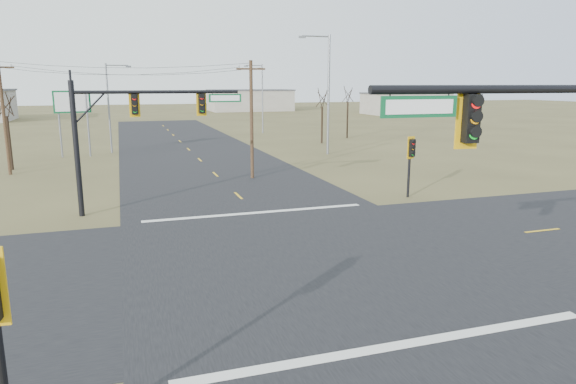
# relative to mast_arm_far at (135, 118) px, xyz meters

# --- Properties ---
(ground) EXTENTS (320.00, 320.00, 0.00)m
(ground) POSITION_rel_mast_arm_far_xyz_m (5.91, -9.82, -5.06)
(ground) COLOR brown
(ground) RESTS_ON ground
(road_ew) EXTENTS (160.00, 14.00, 0.02)m
(road_ew) POSITION_rel_mast_arm_far_xyz_m (5.91, -9.82, -5.05)
(road_ew) COLOR black
(road_ew) RESTS_ON ground
(road_ns) EXTENTS (14.00, 160.00, 0.02)m
(road_ns) POSITION_rel_mast_arm_far_xyz_m (5.91, -9.82, -5.05)
(road_ns) COLOR black
(road_ns) RESTS_ON ground
(stop_bar_near) EXTENTS (12.00, 0.40, 0.01)m
(stop_bar_near) POSITION_rel_mast_arm_far_xyz_m (5.91, -17.32, -5.03)
(stop_bar_near) COLOR silver
(stop_bar_near) RESTS_ON road_ns
(stop_bar_far) EXTENTS (12.00, 0.40, 0.01)m
(stop_bar_far) POSITION_rel_mast_arm_far_xyz_m (5.91, -2.32, -5.03)
(stop_bar_far) COLOR silver
(stop_bar_far) RESTS_ON road_ns
(mast_arm_far) EXTENTS (8.84, 0.45, 7.00)m
(mast_arm_far) POSITION_rel_mast_arm_far_xyz_m (0.00, 0.00, 0.00)
(mast_arm_far) COLOR black
(mast_arm_far) RESTS_ON ground
(pedestal_signal_ne) EXTENTS (0.64, 0.54, 3.76)m
(pedestal_signal_ne) POSITION_rel_mast_arm_far_xyz_m (15.75, -1.48, -2.27)
(pedestal_signal_ne) COLOR black
(pedestal_signal_ne) RESTS_ON ground
(utility_pole_near) EXTENTS (2.06, 0.29, 8.43)m
(utility_pole_near) POSITION_rel_mast_arm_far_xyz_m (8.24, 7.84, -0.64)
(utility_pole_near) COLOR #4D3721
(utility_pole_near) RESTS_ON ground
(utility_pole_far) EXTENTS (2.03, 0.80, 8.61)m
(utility_pole_far) POSITION_rel_mast_arm_far_xyz_m (-9.02, 15.12, -0.56)
(utility_pole_far) COLOR #4D3721
(utility_pole_far) RESTS_ON ground
(highway_sign) EXTENTS (3.23, 0.83, 6.19)m
(highway_sign) POSITION_rel_mast_arm_far_xyz_m (-4.90, 23.91, -0.69)
(highway_sign) COLOR slate
(highway_sign) RESTS_ON ground
(streetlight_a) EXTENTS (3.16, 0.36, 11.34)m
(streetlight_a) POSITION_rel_mast_arm_far_xyz_m (18.26, 18.29, 1.31)
(streetlight_a) COLOR slate
(streetlight_a) RESTS_ON ground
(streetlight_b) EXTENTS (2.61, 0.25, 9.40)m
(streetlight_b) POSITION_rel_mast_arm_far_xyz_m (17.95, 41.23, 0.22)
(streetlight_b) COLOR slate
(streetlight_b) RESTS_ON ground
(streetlight_c) EXTENTS (2.45, 0.32, 8.76)m
(streetlight_c) POSITION_rel_mast_arm_far_xyz_m (-1.55, 25.82, -0.15)
(streetlight_c) COLOR slate
(streetlight_c) RESTS_ON ground
(bare_tree_a) EXTENTS (3.13, 3.13, 6.75)m
(bare_tree_a) POSITION_rel_mast_arm_far_xyz_m (-9.28, 17.52, 0.28)
(bare_tree_a) COLOR black
(bare_tree_a) RESTS_ON ground
(bare_tree_c) EXTENTS (2.92, 2.92, 6.64)m
(bare_tree_c) POSITION_rel_mast_arm_far_xyz_m (21.44, 27.21, 0.15)
(bare_tree_c) COLOR black
(bare_tree_c) RESTS_ON ground
(bare_tree_d) EXTENTS (2.66, 2.66, 6.83)m
(bare_tree_d) POSITION_rel_mast_arm_far_xyz_m (26.69, 31.69, 0.44)
(bare_tree_d) COLOR black
(bare_tree_d) RESTS_ON ground
(warehouse_mid) EXTENTS (20.00, 12.00, 5.00)m
(warehouse_mid) POSITION_rel_mast_arm_far_xyz_m (30.91, 100.18, -2.56)
(warehouse_mid) COLOR #A9A296
(warehouse_mid) RESTS_ON ground
(warehouse_right) EXTENTS (18.00, 10.00, 4.50)m
(warehouse_right) POSITION_rel_mast_arm_far_xyz_m (60.91, 75.18, -2.81)
(warehouse_right) COLOR #A9A296
(warehouse_right) RESTS_ON ground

